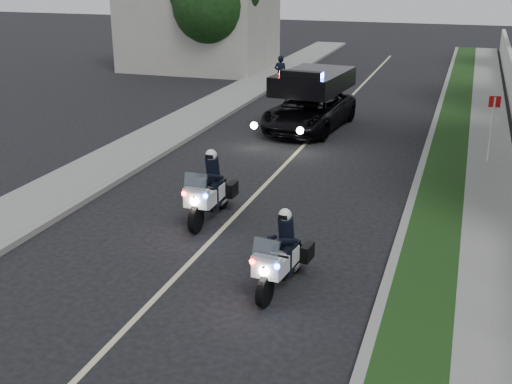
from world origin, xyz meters
TOP-DOWN VIEW (x-y plane):
  - ground at (0.00, 0.00)m, footprint 120.00×120.00m
  - curb_right at (4.10, 10.00)m, footprint 0.20×60.00m
  - grass_verge at (4.80, 10.00)m, footprint 1.20×60.00m
  - sidewalk_right at (6.10, 10.00)m, footprint 1.40×60.00m
  - curb_left at (-4.10, 10.00)m, footprint 0.20×60.00m
  - sidewalk_left at (-5.20, 10.00)m, footprint 2.00×60.00m
  - building_far at (-10.00, 26.00)m, footprint 8.00×6.00m
  - lane_marking at (0.00, 10.00)m, footprint 0.12×50.00m
  - police_moto_left at (-0.51, 4.30)m, footprint 0.72×2.06m
  - police_moto_right at (2.14, 1.47)m, footprint 0.86×1.94m
  - police_suv at (-0.39, 13.87)m, footprint 2.89×5.35m
  - bicycle at (-3.23, 19.72)m, footprint 0.74×1.66m
  - cyclist at (-3.23, 19.72)m, footprint 0.61×0.41m
  - sign_post at (6.00, 11.12)m, footprint 0.37×0.37m
  - tree_left_near at (-8.30, 24.00)m, footprint 5.04×5.04m

SIDE VIEW (x-z plane):
  - ground at x=0.00m, z-range 0.00..0.00m
  - police_moto_left at x=-0.51m, z-range -0.88..0.88m
  - police_moto_right at x=2.14m, z-range -0.80..0.80m
  - police_suv at x=-0.39m, z-range -1.25..1.25m
  - bicycle at x=-3.23m, z-range -0.42..0.42m
  - cyclist at x=-3.23m, z-range -0.84..0.84m
  - sign_post at x=6.00m, z-range -1.13..1.13m
  - tree_left_near at x=-8.30m, z-range -3.70..3.70m
  - lane_marking at x=0.00m, z-range 0.00..0.01m
  - curb_right at x=4.10m, z-range 0.00..0.15m
  - curb_left at x=-4.10m, z-range 0.00..0.15m
  - grass_verge at x=4.80m, z-range 0.00..0.16m
  - sidewalk_right at x=6.10m, z-range 0.00..0.16m
  - sidewalk_left at x=-5.20m, z-range 0.00..0.16m
  - building_far at x=-10.00m, z-range 0.00..7.00m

